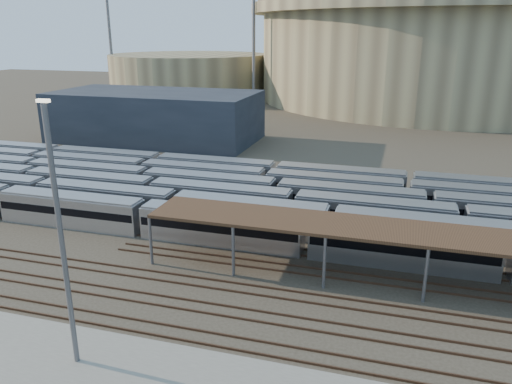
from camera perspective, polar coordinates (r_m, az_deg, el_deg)
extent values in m
plane|color=#383026|center=(47.18, -3.77, -10.07)|extent=(420.00, 420.00, 0.00)
cube|color=gray|center=(38.07, -19.58, -18.66)|extent=(50.00, 9.00, 0.20)
cube|color=silver|center=(51.88, 5.80, -5.21)|extent=(112.00, 2.90, 3.60)
cube|color=silver|center=(55.45, 8.58, -3.75)|extent=(112.00, 2.90, 3.60)
cube|color=silver|center=(60.13, 4.29, -1.84)|extent=(112.00, 2.90, 3.60)
cube|color=silver|center=(64.67, 2.34, -0.35)|extent=(112.00, 2.90, 3.60)
cube|color=silver|center=(69.18, 1.07, 0.90)|extent=(112.00, 2.90, 3.60)
cube|color=silver|center=(72.97, 2.24, 1.81)|extent=(112.00, 2.90, 3.60)
cylinder|color=slate|center=(50.22, -11.95, -5.47)|extent=(0.30, 0.30, 5.00)
cylinder|color=slate|center=(54.65, -9.31, -3.33)|extent=(0.30, 0.30, 5.00)
cylinder|color=slate|center=(46.98, -2.62, -6.77)|extent=(0.30, 0.30, 5.00)
cylinder|color=slate|center=(51.68, -0.67, -4.36)|extent=(0.30, 0.30, 5.00)
cylinder|color=slate|center=(45.15, 7.82, -8.01)|extent=(0.30, 0.30, 5.00)
cylinder|color=slate|center=(50.03, 8.79, -5.37)|extent=(0.30, 0.30, 5.00)
cylinder|color=slate|center=(44.92, 18.82, -9.02)|extent=(0.30, 0.30, 5.00)
cylinder|color=slate|center=(49.81, 18.65, -6.26)|extent=(0.30, 0.30, 5.00)
cube|color=#342115|center=(46.79, 24.30, -5.02)|extent=(60.00, 6.00, 0.30)
cube|color=#4C3323|center=(45.70, -4.53, -10.96)|extent=(170.00, 0.12, 0.18)
cube|color=#4C3323|center=(46.93, -3.87, -10.11)|extent=(170.00, 0.12, 0.18)
cube|color=#4C3323|center=(42.51, -6.50, -13.43)|extent=(170.00, 0.12, 0.18)
cube|color=#4C3323|center=(43.69, -5.72, -12.46)|extent=(170.00, 0.12, 0.18)
cube|color=#4C3323|center=(39.46, -8.82, -16.28)|extent=(170.00, 0.12, 0.18)
cube|color=#4C3323|center=(40.58, -7.90, -15.17)|extent=(170.00, 0.12, 0.18)
cylinder|color=#958B65|center=(179.43, 20.39, 14.36)|extent=(116.00, 116.00, 28.00)
cylinder|color=#958B65|center=(179.39, 20.95, 19.29)|extent=(124.00, 124.00, 3.00)
cylinder|color=#958B65|center=(185.34, -7.58, 13.21)|extent=(56.00, 56.00, 14.00)
cube|color=#1E232D|center=(107.65, -11.41, 8.51)|extent=(42.00, 20.00, 10.00)
cylinder|color=slate|center=(155.56, -0.27, 16.51)|extent=(1.00, 1.00, 36.00)
cylinder|color=slate|center=(187.66, -16.30, 16.09)|extent=(1.00, 1.00, 36.00)
cylinder|color=slate|center=(200.51, 9.78, 16.62)|extent=(1.00, 1.00, 36.00)
cylinder|color=slate|center=(34.58, -21.31, -5.41)|extent=(0.36, 0.36, 17.94)
cube|color=#FFF2CC|center=(32.28, -23.16, 9.57)|extent=(0.81, 0.34, 0.20)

